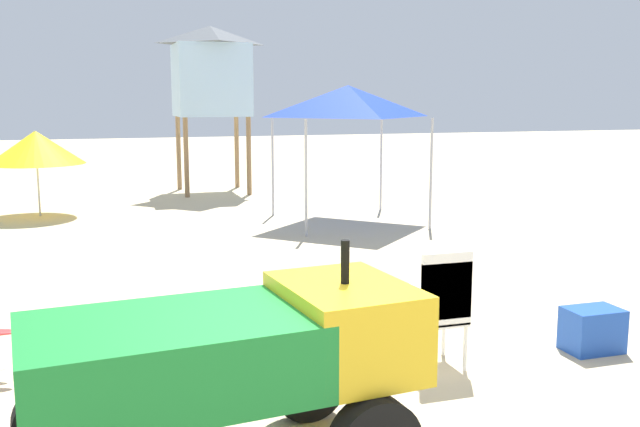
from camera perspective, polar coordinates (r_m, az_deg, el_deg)
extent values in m
cube|color=#197A2D|center=(4.67, -11.69, -11.08)|extent=(1.90, 1.28, 0.50)
cube|color=gold|center=(5.02, 1.97, -8.85)|extent=(0.91, 1.18, 0.60)
cylinder|color=black|center=(4.90, 1.99, -3.84)|extent=(0.07, 0.07, 0.30)
cylinder|color=black|center=(5.68, -0.99, -13.09)|extent=(0.62, 0.24, 0.60)
cylinder|color=black|center=(5.32, -19.90, -15.30)|extent=(0.62, 0.24, 0.60)
cube|color=white|center=(6.77, 9.01, -8.24)|extent=(0.48, 0.48, 0.04)
cube|color=white|center=(6.52, 9.92, -7.10)|extent=(0.48, 0.04, 0.40)
cube|color=white|center=(6.74, 9.03, -7.51)|extent=(0.48, 0.48, 0.04)
cube|color=white|center=(6.50, 9.94, -6.34)|extent=(0.48, 0.04, 0.40)
cube|color=white|center=(6.71, 9.05, -6.77)|extent=(0.48, 0.48, 0.04)
cube|color=white|center=(6.47, 9.97, -5.57)|extent=(0.48, 0.04, 0.40)
cube|color=white|center=(6.69, 9.07, -6.03)|extent=(0.48, 0.48, 0.04)
cube|color=white|center=(6.45, 9.99, -4.80)|extent=(0.48, 0.04, 0.40)
cylinder|color=white|center=(7.11, 9.73, -9.35)|extent=(0.04, 0.04, 0.42)
cylinder|color=white|center=(6.93, 6.60, -9.76)|extent=(0.04, 0.04, 0.42)
cylinder|color=white|center=(6.76, 11.39, -10.39)|extent=(0.04, 0.04, 0.42)
cylinder|color=white|center=(6.57, 8.12, -10.87)|extent=(0.04, 0.04, 0.42)
cylinder|color=#B2B2B7|center=(12.68, -1.12, 2.78)|extent=(0.05, 0.05, 2.07)
cylinder|color=#B2B2B7|center=(13.57, 8.76, 3.10)|extent=(0.05, 0.05, 2.07)
cylinder|color=#B2B2B7|center=(15.01, -3.76, 3.76)|extent=(0.05, 0.05, 2.07)
cylinder|color=#B2B2B7|center=(15.76, 4.84, 4.01)|extent=(0.05, 0.05, 2.07)
pyramid|color=#1938BF|center=(14.13, 2.22, 8.86)|extent=(2.42, 2.42, 0.60)
cylinder|color=olive|center=(18.01, -10.51, 4.36)|extent=(0.12, 0.12, 1.96)
cylinder|color=olive|center=(18.27, -5.64, 4.54)|extent=(0.12, 0.12, 1.96)
cylinder|color=olive|center=(19.55, -11.09, 4.72)|extent=(0.12, 0.12, 1.96)
cylinder|color=olive|center=(19.79, -6.59, 4.88)|extent=(0.12, 0.12, 1.96)
cube|color=#ACCFEC|center=(18.83, -8.59, 10.35)|extent=(1.80, 1.80, 1.80)
pyramid|color=#4C5156|center=(18.89, -8.68, 13.76)|extent=(1.98, 1.98, 0.45)
cylinder|color=beige|center=(16.01, -21.39, 2.95)|extent=(0.04, 0.04, 1.77)
cone|color=yellow|center=(15.96, -21.50, 4.88)|extent=(1.95, 1.95, 0.68)
cube|color=blue|center=(7.59, 20.69, -8.58)|extent=(0.53, 0.38, 0.43)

